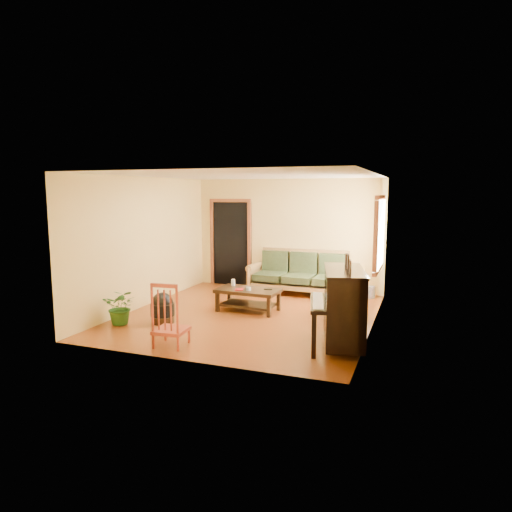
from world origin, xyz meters
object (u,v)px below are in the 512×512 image
at_px(coffee_table, 248,300).
at_px(footstool, 163,312).
at_px(piano, 344,308).
at_px(potted_plant, 121,307).
at_px(armchair, 344,294).
at_px(red_chair, 171,314).
at_px(sofa, 300,273).
at_px(ceramic_crock, 370,292).

xyz_separation_m(coffee_table, footstool, (-1.14, -1.27, -0.02)).
bearing_deg(coffee_table, piano, -34.11).
bearing_deg(piano, potted_plant, 169.85).
xyz_separation_m(armchair, piano, (0.25, -1.59, 0.15)).
relative_size(coffee_table, potted_plant, 1.90).
distance_m(red_chair, potted_plant, 1.57).
bearing_deg(armchair, sofa, 119.36).
xyz_separation_m(red_chair, ceramic_crock, (2.47, 4.24, -0.36)).
relative_size(armchair, footstool, 2.04).
xyz_separation_m(coffee_table, red_chair, (-0.36, -2.28, 0.27)).
xyz_separation_m(sofa, piano, (1.51, -3.19, 0.09)).
relative_size(sofa, red_chair, 2.33).
bearing_deg(ceramic_crock, footstool, -135.21).
bearing_deg(piano, armchair, 85.88).
distance_m(armchair, piano, 1.62).
relative_size(ceramic_crock, potted_plant, 0.41).
distance_m(footstool, ceramic_crock, 4.57).
height_order(sofa, ceramic_crock, sofa).
relative_size(red_chair, potted_plant, 1.56).
bearing_deg(potted_plant, piano, 2.96).
distance_m(armchair, ceramic_crock, 1.81).
xyz_separation_m(red_chair, potted_plant, (-1.41, 0.68, -0.18)).
bearing_deg(ceramic_crock, potted_plant, -137.44).
relative_size(sofa, potted_plant, 3.63).
relative_size(piano, potted_plant, 2.10).
relative_size(coffee_table, armchair, 1.39).
relative_size(armchair, piano, 0.65).
xyz_separation_m(coffee_table, ceramic_crock, (2.11, 1.95, -0.09)).
xyz_separation_m(footstool, ceramic_crock, (3.25, 3.22, -0.07)).
bearing_deg(ceramic_crock, coffee_table, -137.17).
bearing_deg(piano, ceramic_crock, 76.23).
xyz_separation_m(piano, red_chair, (-2.43, -0.88, -0.09)).
relative_size(sofa, armchair, 2.66).
relative_size(coffee_table, footstool, 2.84).
distance_m(footstool, red_chair, 1.31).
bearing_deg(footstool, piano, -2.41).
distance_m(sofa, armchair, 2.04).
relative_size(coffee_table, piano, 0.91).
distance_m(sofa, potted_plant, 4.11).
bearing_deg(piano, coffee_table, 132.79).
xyz_separation_m(sofa, red_chair, (-0.92, -4.07, 0.00)).
height_order(armchair, potted_plant, armchair).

